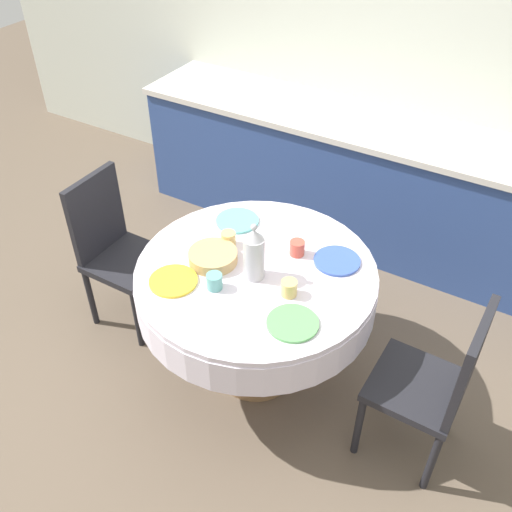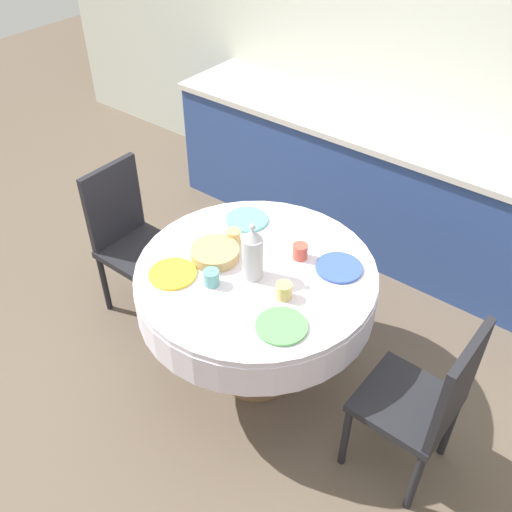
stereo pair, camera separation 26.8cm
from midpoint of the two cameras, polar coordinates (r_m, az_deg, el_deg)
The scene contains 16 objects.
ground_plane at distance 3.27m, azimuth -2.39°, elevation -11.40°, with size 12.00×12.00×0.00m, color brown.
wall_back at distance 3.90m, azimuth 12.34°, elevation 20.18°, with size 7.00×0.05×2.60m.
kitchen_counter at distance 3.98m, azimuth 8.92°, elevation 7.22°, with size 3.24×0.64×0.88m.
dining_table at distance 2.82m, azimuth -2.73°, elevation -3.38°, with size 1.18×1.18×0.75m.
chair_left at distance 2.64m, azimuth 14.84°, elevation -12.21°, with size 0.41×0.41×0.94m.
chair_right at distance 3.37m, azimuth -16.14°, elevation 0.92°, with size 0.40×0.40×0.94m.
plate_near_left at distance 2.70m, azimuth -11.10°, elevation -2.58°, with size 0.23×0.23×0.01m, color yellow.
cup_near_left at distance 2.62m, azimuth -7.10°, elevation -2.66°, with size 0.07×0.07×0.08m, color #5BA39E.
plate_near_right at distance 2.46m, azimuth 0.55°, elevation -6.87°, with size 0.23×0.23×0.01m, color #5BA85B.
cup_near_right at distance 2.57m, azimuth 0.34°, elevation -3.36°, with size 0.07×0.07×0.08m, color #DBB766.
plate_far_left at distance 3.03m, azimuth -4.42°, elevation 3.45°, with size 0.23×0.23×0.01m, color #60BCB7.
cup_far_left at distance 2.86m, azimuth -5.47°, elevation 1.61°, with size 0.07×0.07×0.08m, color #DBB766.
plate_far_right at distance 2.77m, azimuth 5.39°, elevation -0.60°, with size 0.23×0.23×0.01m, color #3856AD.
cup_far_right at distance 2.79m, azimuth 1.40°, elevation 0.70°, with size 0.07×0.07×0.08m, color #CC4C3D.
coffee_carafe at distance 2.61m, azimuth -3.14°, elevation 0.08°, with size 0.10×0.10×0.30m.
bread_basket at distance 2.77m, azimuth -7.10°, elevation -0.19°, with size 0.24×0.24×0.06m, color tan.
Camera 1 is at (1.05, -1.78, 2.53)m, focal length 40.00 mm.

